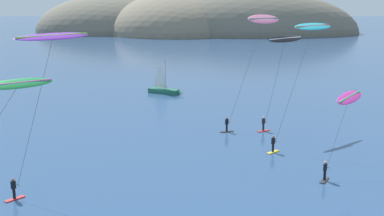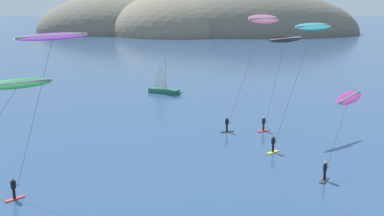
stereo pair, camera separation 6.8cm
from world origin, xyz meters
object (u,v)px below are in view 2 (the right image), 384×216
at_px(kitesurfer_magenta, 348,103).
at_px(kitesurfer_cyan, 310,36).
at_px(kitesurfer_pink, 261,28).
at_px(kitesurfer_purple, 50,49).
at_px(sailboat_near, 166,89).
at_px(kitesurfer_green, 10,96).
at_px(kitesurfer_black, 283,47).

height_order(kitesurfer_magenta, kitesurfer_cyan, kitesurfer_cyan).
height_order(kitesurfer_pink, kitesurfer_cyan, kitesurfer_pink).
bearing_deg(kitesurfer_pink, kitesurfer_purple, -136.68).
distance_m(sailboat_near, kitesurfer_cyan, 31.01).
bearing_deg(kitesurfer_pink, sailboat_near, 121.50).
xyz_separation_m(sailboat_near, kitesurfer_green, (-9.44, -38.70, 7.30)).
bearing_deg(sailboat_near, kitesurfer_magenta, -61.30).
relative_size(kitesurfer_magenta, kitesurfer_pink, 0.61).
relative_size(kitesurfer_cyan, kitesurfer_purple, 1.00).
height_order(kitesurfer_magenta, kitesurfer_pink, kitesurfer_pink).
bearing_deg(kitesurfer_green, kitesurfer_pink, 44.12).
xyz_separation_m(kitesurfer_green, kitesurfer_cyan, (24.68, 13.76, 3.04)).
height_order(kitesurfer_green, kitesurfer_black, kitesurfer_black).
distance_m(sailboat_near, kitesurfer_magenta, 36.16).
bearing_deg(sailboat_near, kitesurfer_cyan, -58.56).
bearing_deg(kitesurfer_magenta, sailboat_near, 118.70).
relative_size(kitesurfer_green, kitesurfer_magenta, 1.18).
relative_size(kitesurfer_green, kitesurfer_cyan, 0.75).
height_order(sailboat_near, kitesurfer_green, kitesurfer_green).
relative_size(kitesurfer_black, kitesurfer_cyan, 0.86).
height_order(kitesurfer_black, kitesurfer_purple, kitesurfer_purple).
distance_m(kitesurfer_pink, kitesurfer_purple, 25.49).
bearing_deg(sailboat_near, kitesurfer_green, -103.71).
height_order(sailboat_near, kitesurfer_purple, kitesurfer_purple).
bearing_deg(kitesurfer_cyan, kitesurfer_purple, -153.71).
relative_size(kitesurfer_green, kitesurfer_pink, 0.72).
xyz_separation_m(kitesurfer_green, kitesurfer_black, (23.31, 19.71, 1.28)).
height_order(sailboat_near, kitesurfer_cyan, kitesurfer_cyan).
distance_m(kitesurfer_green, kitesurfer_purple, 4.65).
height_order(kitesurfer_cyan, kitesurfer_purple, kitesurfer_cyan).
bearing_deg(kitesurfer_magenta, kitesurfer_cyan, 106.76).
bearing_deg(kitesurfer_green, kitesurfer_magenta, 15.32).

